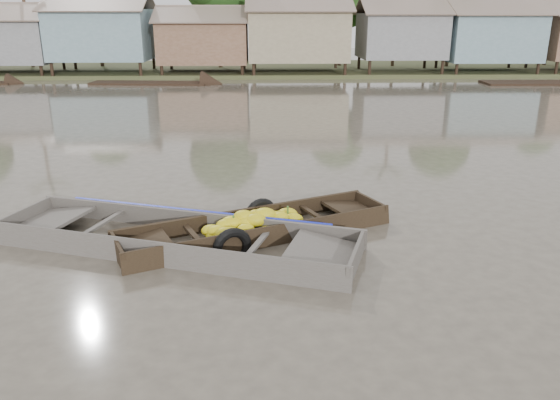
{
  "coord_description": "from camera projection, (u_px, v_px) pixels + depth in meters",
  "views": [
    {
      "loc": [
        0.07,
        -8.77,
        4.08
      ],
      "look_at": [
        0.38,
        0.75,
        0.8
      ],
      "focal_mm": 35.0,
      "sensor_mm": 36.0,
      "label": 1
    }
  ],
  "objects": [
    {
      "name": "ground",
      "position": [
        260.0,
        257.0,
        9.61
      ],
      "size": [
        120.0,
        120.0,
        0.0
      ],
      "primitive_type": "plane",
      "color": "#4D463B",
      "rests_on": "ground"
    },
    {
      "name": "riverbank",
      "position": [
        303.0,
        28.0,
        38.82
      ],
      "size": [
        120.0,
        12.47,
        10.22
      ],
      "color": "#384723",
      "rests_on": "ground"
    },
    {
      "name": "banana_boat",
      "position": [
        253.0,
        229.0,
        10.46
      ],
      "size": [
        5.42,
        3.38,
        0.77
      ],
      "rotation": [
        0.0,
        0.0,
        0.42
      ],
      "color": "black",
      "rests_on": "ground"
    },
    {
      "name": "viewer_boat",
      "position": [
        178.0,
        244.0,
        10.04
      ],
      "size": [
        6.98,
        3.81,
        0.54
      ],
      "rotation": [
        0.0,
        0.0,
        -0.32
      ],
      "color": "#49443E",
      "rests_on": "ground"
    },
    {
      "name": "distant_boats",
      "position": [
        388.0,
        88.0,
        31.57
      ],
      "size": [
        45.59,
        14.22,
        0.35
      ],
      "color": "black",
      "rests_on": "ground"
    }
  ]
}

